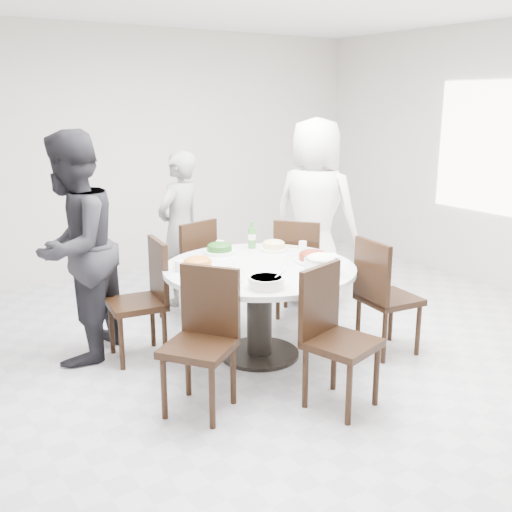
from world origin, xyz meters
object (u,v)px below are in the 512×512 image
chair_s (342,340)px  beverage_bottle (252,235)px  dining_table (259,311)px  chair_se (389,296)px  rice_bowl (322,266)px  chair_n (186,269)px  chair_sw (198,344)px  diner_right (315,213)px  chair_ne (300,267)px  soup_bowl (266,282)px  chair_nw (136,301)px  diner_middle (180,229)px  diner_left (74,249)px

chair_s → beverage_bottle: (0.26, 1.50, 0.39)m
dining_table → beverage_bottle: 0.76m
chair_se → rice_bowl: (-0.65, 0.08, 0.33)m
chair_n → chair_sw: (-0.72, -1.63, 0.00)m
chair_n → beverage_bottle: 0.79m
dining_table → diner_right: diner_right is taller
chair_ne → diner_right: diner_right is taller
rice_bowl → soup_bowl: size_ratio=1.07×
chair_se → diner_right: diner_right is taller
dining_table → chair_se: chair_se is taller
chair_sw → diner_right: 2.44m
chair_nw → beverage_bottle: (1.09, 0.02, 0.39)m
rice_bowl → chair_nw: bearing=140.5°
chair_n → diner_middle: size_ratio=0.62×
dining_table → chair_s: (0.01, -0.98, 0.10)m
chair_n → beverage_bottle: size_ratio=4.07×
chair_nw → chair_se: bearing=67.9°
chair_sw → beverage_bottle: 1.55m
chair_se → diner_right: bearing=-5.0°
chair_n → chair_se: size_ratio=1.00×
diner_left → diner_right: bearing=134.6°
dining_table → beverage_bottle: (0.26, 0.52, 0.49)m
rice_bowl → soup_bowl: bearing=-173.4°
chair_se → diner_middle: diner_middle is taller
diner_middle → chair_sw: bearing=42.6°
diner_middle → beverage_bottle: 1.02m
diner_left → soup_bowl: (0.95, -1.23, -0.11)m
chair_ne → diner_right: 0.61m
chair_se → beverage_bottle: bearing=39.1°
diner_left → chair_s: bearing=78.5°
chair_n → diner_left: size_ratio=0.53×
diner_right → chair_nw: bearing=72.1°
dining_table → chair_sw: bearing=-147.2°
chair_ne → chair_nw: size_ratio=1.00×
soup_bowl → chair_nw: bearing=120.3°
chair_s → beverage_bottle: bearing=64.3°
chair_sw → beverage_bottle: size_ratio=4.07×
dining_table → chair_n: 1.11m
rice_bowl → beverage_bottle: size_ratio=1.14×
diner_right → rice_bowl: diner_right is taller
chair_nw → diner_right: size_ratio=0.52×
diner_right → soup_bowl: (-1.44, -1.28, -0.13)m
dining_table → diner_left: size_ratio=0.84×
chair_sw → chair_s: bearing=24.5°
chair_ne → chair_s: bearing=110.3°
chair_ne → diner_middle: 1.25m
chair_ne → beverage_bottle: beverage_bottle is taller
chair_ne → rice_bowl: bearing=109.0°
chair_ne → diner_left: bearing=43.2°
chair_nw → diner_left: size_ratio=0.53×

